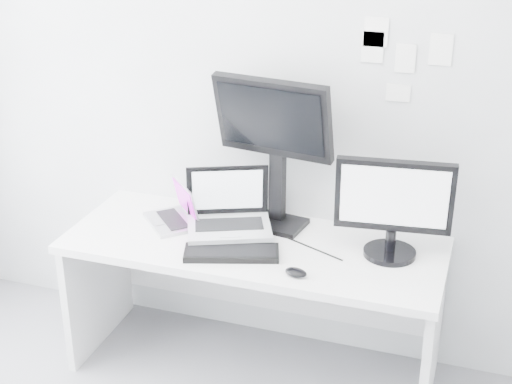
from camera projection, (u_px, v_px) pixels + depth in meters
back_wall at (276, 96)px, 3.59m from camera, size 3.60×0.00×3.60m
desk at (253, 308)px, 3.68m from camera, size 1.80×0.70×0.73m
macbook at (170, 203)px, 3.68m from camera, size 0.36×0.36×0.22m
speaker at (247, 198)px, 3.80m from camera, size 0.09×0.09×0.17m
dell_laptop at (229, 205)px, 3.52m from camera, size 0.49×0.44×0.33m
rear_monitor at (275, 151)px, 3.54m from camera, size 0.60×0.29×0.78m
samsung_monitor at (393, 208)px, 3.32m from camera, size 0.55×0.30×0.48m
keyboard at (232, 253)px, 3.40m from camera, size 0.46×0.28×0.03m
mouse at (296, 272)px, 3.24m from camera, size 0.11×0.09×0.03m
wall_note_0 at (373, 47)px, 3.35m from camera, size 0.10×0.00×0.14m
wall_note_1 at (405, 58)px, 3.32m from camera, size 0.09×0.00×0.13m
wall_note_2 at (441, 50)px, 3.25m from camera, size 0.10×0.00×0.14m
wall_note_3 at (398, 93)px, 3.39m from camera, size 0.11×0.00×0.08m
wall_note_4 at (376, 32)px, 3.31m from camera, size 0.11×0.00×0.13m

